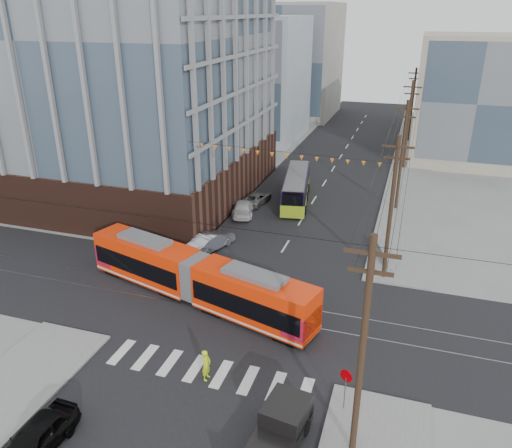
{
  "coord_description": "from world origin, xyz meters",
  "views": [
    {
      "loc": [
        9.52,
        -23.63,
        18.79
      ],
      "look_at": [
        -1.02,
        8.95,
        4.04
      ],
      "focal_mm": 35.0,
      "sensor_mm": 36.0,
      "label": 1
    }
  ],
  "objects_px": {
    "streetcar": "(197,278)",
    "pickup_truck": "(273,441)",
    "city_bus": "(296,188)",
    "black_sedan": "(36,439)"
  },
  "relations": [
    {
      "from": "streetcar",
      "to": "pickup_truck",
      "type": "bearing_deg",
      "value": -36.19
    },
    {
      "from": "streetcar",
      "to": "black_sedan",
      "type": "relative_size",
      "value": 3.98
    },
    {
      "from": "city_bus",
      "to": "black_sedan",
      "type": "relative_size",
      "value": 2.38
    },
    {
      "from": "city_bus",
      "to": "streetcar",
      "type": "bearing_deg",
      "value": -104.94
    },
    {
      "from": "pickup_truck",
      "to": "black_sedan",
      "type": "distance_m",
      "value": 10.85
    },
    {
      "from": "pickup_truck",
      "to": "black_sedan",
      "type": "xyz_separation_m",
      "value": [
        -10.4,
        -3.09,
        -0.14
      ]
    },
    {
      "from": "streetcar",
      "to": "city_bus",
      "type": "distance_m",
      "value": 21.33
    },
    {
      "from": "city_bus",
      "to": "pickup_truck",
      "type": "bearing_deg",
      "value": -87.91
    },
    {
      "from": "black_sedan",
      "to": "streetcar",
      "type": "bearing_deg",
      "value": 85.79
    },
    {
      "from": "city_bus",
      "to": "pickup_truck",
      "type": "height_order",
      "value": "city_bus"
    }
  ]
}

